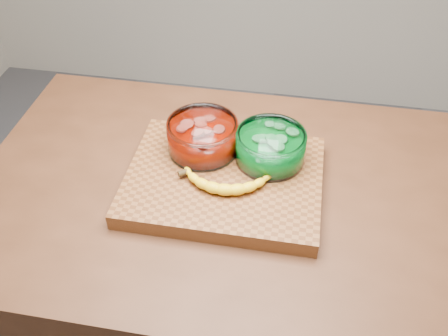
# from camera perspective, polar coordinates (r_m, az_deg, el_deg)

# --- Properties ---
(counter) EXTENTS (1.20, 0.80, 0.90)m
(counter) POSITION_cam_1_polar(r_m,az_deg,el_deg) (1.53, 0.00, -14.19)
(counter) COLOR #4A2816
(counter) RESTS_ON ground
(cutting_board) EXTENTS (0.45, 0.35, 0.04)m
(cutting_board) POSITION_cam_1_polar(r_m,az_deg,el_deg) (1.17, 0.00, -1.45)
(cutting_board) COLOR brown
(cutting_board) RESTS_ON counter
(bowl_red) EXTENTS (0.17, 0.17, 0.08)m
(bowl_red) POSITION_cam_1_polar(r_m,az_deg,el_deg) (1.20, -2.45, 3.55)
(bowl_red) COLOR white
(bowl_red) RESTS_ON cutting_board
(bowl_green) EXTENTS (0.16, 0.16, 0.08)m
(bowl_green) POSITION_cam_1_polar(r_m,az_deg,el_deg) (1.17, 5.32, 2.36)
(bowl_green) COLOR white
(bowl_green) RESTS_ON cutting_board
(banana) EXTENTS (0.23, 0.11, 0.03)m
(banana) POSITION_cam_1_polar(r_m,az_deg,el_deg) (1.12, 0.17, -1.46)
(banana) COLOR yellow
(banana) RESTS_ON cutting_board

